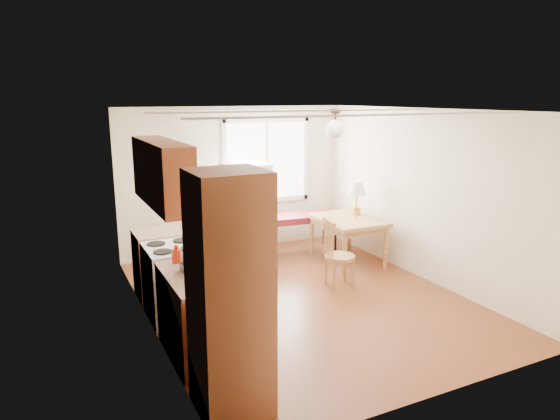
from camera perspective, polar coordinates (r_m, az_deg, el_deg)
room_shell at (r=6.45m, az=2.70°, el=0.21°), size 4.60×5.60×2.62m
kitchen_run at (r=5.38m, az=-10.40°, el=-7.16°), size 0.65×3.40×2.20m
window_unit at (r=8.85m, az=-1.53°, el=5.65°), size 1.64×0.05×1.51m
pendant_light at (r=7.01m, az=6.30°, el=9.31°), size 0.26×0.26×0.40m
refrigerator at (r=8.06m, az=-3.95°, el=-0.40°), size 0.67×0.70×1.63m
bench at (r=8.63m, az=2.29°, el=-0.96°), size 1.50×0.70×0.67m
dining_table at (r=8.13m, az=7.76°, el=-1.64°), size 0.93×1.22×0.74m
chair at (r=7.06m, az=6.19°, el=-4.51°), size 0.45×0.44×0.98m
table_lamp at (r=8.30m, az=8.80°, el=2.16°), size 0.32×0.32×0.55m
coffee_maker at (r=5.19m, az=-10.12°, el=-5.63°), size 0.19×0.25×0.37m
kettle at (r=5.53m, az=-11.74°, el=-5.10°), size 0.10×0.10×0.20m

